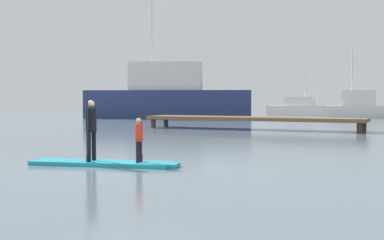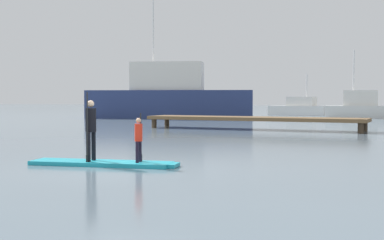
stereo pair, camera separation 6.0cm
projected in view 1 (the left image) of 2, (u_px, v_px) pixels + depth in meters
ground_plane at (128, 169)px, 12.12m from camera, size 240.00×240.00×0.00m
paddleboard_near at (104, 163)px, 12.78m from camera, size 3.76×1.54×0.10m
paddler_adult at (91, 126)px, 12.81m from camera, size 0.31×0.48×1.70m
paddler_child_solo at (139, 137)px, 12.57m from camera, size 0.22×0.38×1.19m
fishing_boat_white_large at (168, 97)px, 43.98m from camera, size 14.21×7.34×13.72m
motor_boat_small_navy at (297, 108)px, 52.56m from camera, size 6.36×2.92×4.16m
trawler_grey_distant at (367, 108)px, 44.56m from camera, size 7.68×2.77×5.84m
floating_dock at (252, 119)px, 27.75m from camera, size 11.81×2.14×0.68m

